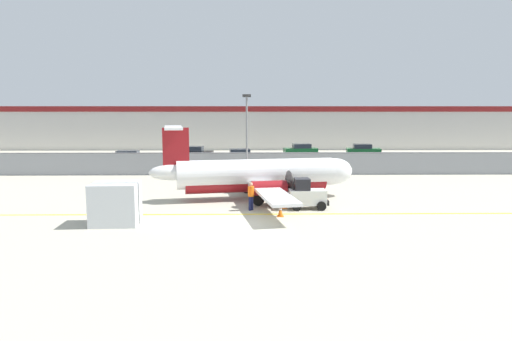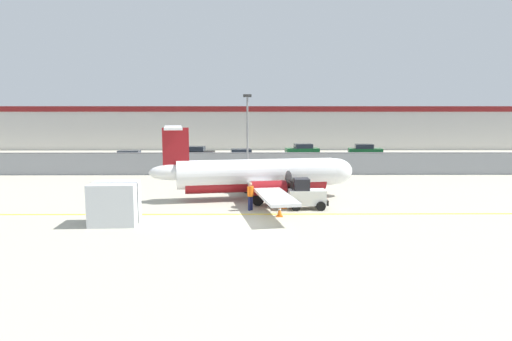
{
  "view_description": "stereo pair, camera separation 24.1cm",
  "coord_description": "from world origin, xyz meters",
  "views": [
    {
      "loc": [
        -0.27,
        -23.77,
        6.0
      ],
      "look_at": [
        0.22,
        7.62,
        1.8
      ],
      "focal_mm": 32.0,
      "sensor_mm": 36.0,
      "label": 1
    },
    {
      "loc": [
        -0.02,
        -23.78,
        6.0
      ],
      "look_at": [
        0.22,
        7.62,
        1.8
      ],
      "focal_mm": 32.0,
      "sensor_mm": 36.0,
      "label": 2
    }
  ],
  "objects": [
    {
      "name": "ground_crew_worker",
      "position": [
        -0.15,
        3.05,
        0.95
      ],
      "size": [
        0.48,
        0.48,
        1.7
      ],
      "rotation": [
        0.0,
        0.0,
        2.46
      ],
      "color": "#191E4C",
      "rests_on": "ground"
    },
    {
      "name": "cargo_container",
      "position": [
        -7.29,
        -0.17,
        1.1
      ],
      "size": [
        2.49,
        2.11,
        2.2
      ],
      "rotation": [
        0.0,
        0.0,
        0.05
      ],
      "color": "silver",
      "rests_on": "ground"
    },
    {
      "name": "perimeter_fence",
      "position": [
        0.0,
        18.0,
        1.12
      ],
      "size": [
        98.0,
        0.1,
        2.1
      ],
      "color": "gray",
      "rests_on": "ground"
    },
    {
      "name": "traffic_cone_near_left",
      "position": [
        1.89,
        3.52,
        0.31
      ],
      "size": [
        0.36,
        0.36,
        0.64
      ],
      "color": "orange",
      "rests_on": "ground"
    },
    {
      "name": "traffic_cone_far_left",
      "position": [
        1.59,
        5.59,
        0.31
      ],
      "size": [
        0.36,
        0.36,
        0.64
      ],
      "color": "orange",
      "rests_on": "ground"
    },
    {
      "name": "parked_car_3",
      "position": [
        6.33,
        33.95,
        0.89
      ],
      "size": [
        4.36,
        2.35,
        1.58
      ],
      "rotation": [
        0.0,
        0.0,
        3.25
      ],
      "color": "#19662D",
      "rests_on": "parking_lot_strip"
    },
    {
      "name": "parked_car_2",
      "position": [
        -1.18,
        26.38,
        0.89
      ],
      "size": [
        4.37,
        2.39,
        1.58
      ],
      "rotation": [
        0.0,
        0.0,
        0.12
      ],
      "color": "silver",
      "rests_on": "parking_lot_strip"
    },
    {
      "name": "apron_light_pole",
      "position": [
        -0.45,
        14.67,
        4.3
      ],
      "size": [
        0.7,
        0.3,
        7.27
      ],
      "color": "slate",
      "rests_on": "ground"
    },
    {
      "name": "ground_plane",
      "position": [
        0.0,
        2.0,
        0.0
      ],
      "size": [
        140.0,
        140.0,
        0.01
      ],
      "color": "#B2AD99"
    },
    {
      "name": "traffic_cone_far_right",
      "position": [
        3.35,
        5.05,
        0.31
      ],
      "size": [
        0.36,
        0.36,
        0.64
      ],
      "color": "orange",
      "rests_on": "ground"
    },
    {
      "name": "parking_lot_strip",
      "position": [
        0.0,
        29.5,
        0.06
      ],
      "size": [
        98.0,
        17.0,
        0.12
      ],
      "color": "#38383A",
      "rests_on": "ground"
    },
    {
      "name": "background_building",
      "position": [
        0.0,
        47.99,
        3.26
      ],
      "size": [
        91.0,
        8.1,
        6.5
      ],
      "color": "beige",
      "rests_on": "ground"
    },
    {
      "name": "parked_car_4",
      "position": [
        14.18,
        33.42,
        0.89
      ],
      "size": [
        4.35,
        2.34,
        1.58
      ],
      "rotation": [
        0.0,
        0.0,
        -0.1
      ],
      "color": "#19662D",
      "rests_on": "parking_lot_strip"
    },
    {
      "name": "commuter_airplane",
      "position": [
        0.46,
        6.66,
        1.6
      ],
      "size": [
        13.89,
        16.04,
        4.92
      ],
      "rotation": [
        0.0,
        0.0,
        0.17
      ],
      "color": "white",
      "rests_on": "ground"
    },
    {
      "name": "parked_car_0",
      "position": [
        -13.0,
        24.49,
        0.89
      ],
      "size": [
        4.25,
        2.1,
        1.58
      ],
      "rotation": [
        0.0,
        0.0,
        0.03
      ],
      "color": "silver",
      "rests_on": "parking_lot_strip"
    },
    {
      "name": "traffic_cone_near_right",
      "position": [
        1.51,
        1.41,
        0.31
      ],
      "size": [
        0.36,
        0.36,
        0.64
      ],
      "color": "orange",
      "rests_on": "ground"
    },
    {
      "name": "parked_car_1",
      "position": [
        -6.72,
        30.17,
        0.89
      ],
      "size": [
        4.34,
        2.3,
        1.58
      ],
      "rotation": [
        0.0,
        0.0,
        -0.09
      ],
      "color": "black",
      "rests_on": "parking_lot_strip"
    },
    {
      "name": "baggage_tug",
      "position": [
        3.24,
        3.42,
        0.86
      ],
      "size": [
        2.37,
        1.46,
        1.88
      ],
      "rotation": [
        0.0,
        0.0,
        0.04
      ],
      "color": "silver",
      "rests_on": "ground"
    }
  ]
}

